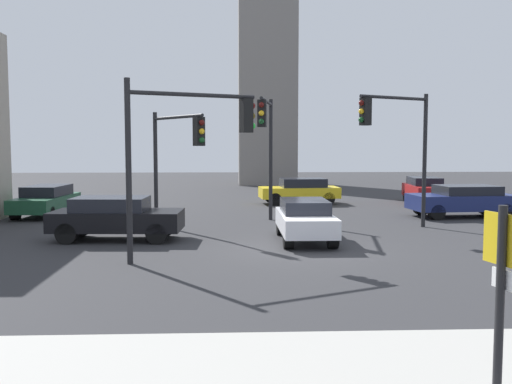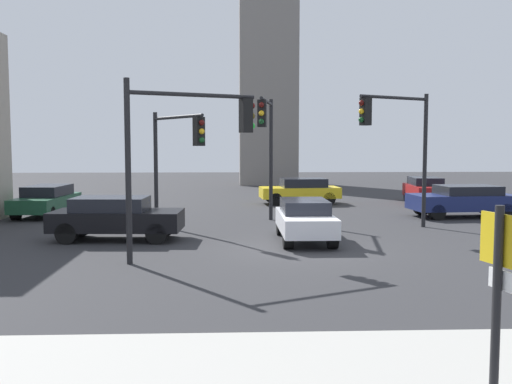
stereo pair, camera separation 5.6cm
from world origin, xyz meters
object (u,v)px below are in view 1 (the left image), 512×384
at_px(traffic_light_3, 177,145).
at_px(car_3, 300,190).
at_px(traffic_light_2, 267,133).
at_px(traffic_light_1, 396,132).
at_px(car_0, 305,219).
at_px(car_2, 463,200).
at_px(direction_sign, 502,290).
at_px(car_1, 425,190).
at_px(traffic_light_0, 191,134).
at_px(car_5, 46,200).
at_px(car_4, 116,217).

distance_m(traffic_light_3, car_3, 11.57).
bearing_deg(traffic_light_2, traffic_light_1, 82.64).
relative_size(car_0, car_2, 0.85).
xyz_separation_m(direction_sign, car_1, (7.60, 24.96, -0.91)).
distance_m(traffic_light_3, car_2, 13.17).
height_order(traffic_light_0, traffic_light_3, traffic_light_0).
relative_size(car_1, car_3, 0.97).
relative_size(direction_sign, car_5, 0.54).
relative_size(car_0, car_5, 0.88).
bearing_deg(traffic_light_2, car_5, -100.58).
relative_size(traffic_light_1, car_2, 1.11).
bearing_deg(car_5, car_4, 36.87).
xyz_separation_m(car_0, car_2, (7.88, 6.09, 0.02)).
distance_m(traffic_light_2, car_5, 10.93).
xyz_separation_m(car_3, car_4, (-7.68, -11.55, 0.04)).
xyz_separation_m(car_0, car_1, (8.09, 11.81, 0.02)).
bearing_deg(traffic_light_2, car_3, 173.60).
height_order(traffic_light_0, car_4, traffic_light_0).
distance_m(direction_sign, traffic_light_1, 15.99).
xyz_separation_m(traffic_light_1, car_2, (4.15, 3.72, -2.96)).
bearing_deg(traffic_light_3, car_3, 116.68).
distance_m(direction_sign, car_1, 26.11).
height_order(direction_sign, traffic_light_0, traffic_light_0).
height_order(car_3, car_5, car_3).
bearing_deg(car_0, car_3, 174.08).
bearing_deg(traffic_light_0, car_1, 25.41).
xyz_separation_m(traffic_light_2, car_3, (2.33, 8.19, -2.97)).
distance_m(traffic_light_1, car_1, 10.81).
bearing_deg(car_4, car_0, -1.15).
bearing_deg(car_1, traffic_light_1, -19.82).
xyz_separation_m(traffic_light_1, car_0, (-3.73, -2.37, -2.98)).
distance_m(car_1, car_3, 6.83).
distance_m(direction_sign, car_0, 13.19).
bearing_deg(car_3, direction_sign, 83.32).
relative_size(direction_sign, traffic_light_0, 0.49).
relative_size(traffic_light_1, traffic_light_3, 1.15).
relative_size(traffic_light_1, car_5, 1.13).
xyz_separation_m(traffic_light_0, car_0, (3.62, 2.74, -2.80)).
relative_size(direction_sign, traffic_light_2, 0.48).
bearing_deg(direction_sign, traffic_light_2, 81.55).
bearing_deg(traffic_light_2, car_4, -48.34).
relative_size(traffic_light_0, traffic_light_3, 1.12).
relative_size(car_1, car_2, 0.90).
bearing_deg(car_4, car_3, 59.36).
relative_size(car_0, car_1, 0.95).
height_order(traffic_light_2, car_2, traffic_light_2).
relative_size(traffic_light_1, car_4, 1.17).
bearing_deg(car_5, traffic_light_0, 39.61).
xyz_separation_m(car_1, car_3, (-6.82, 0.20, -0.03)).
relative_size(direction_sign, traffic_light_1, 0.48).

